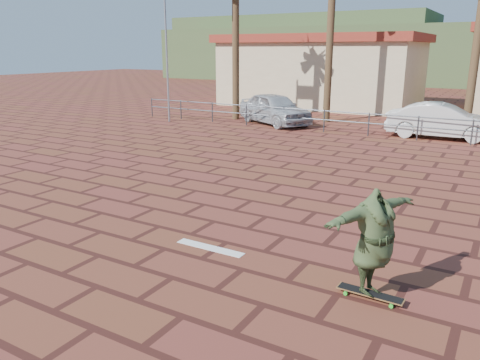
{
  "coord_description": "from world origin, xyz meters",
  "views": [
    {
      "loc": [
        5.27,
        -7.9,
        3.59
      ],
      "look_at": [
        0.24,
        0.69,
        0.8
      ],
      "focal_mm": 35.0,
      "sensor_mm": 36.0,
      "label": 1
    }
  ],
  "objects_px": {
    "skateboarder": "(374,242)",
    "longboard": "(370,294)",
    "car_white": "(442,121)",
    "car_silver": "(275,109)"
  },
  "relations": [
    {
      "from": "car_silver",
      "to": "car_white",
      "type": "height_order",
      "value": "car_silver"
    },
    {
      "from": "skateboarder",
      "to": "car_white",
      "type": "height_order",
      "value": "skateboarder"
    },
    {
      "from": "car_white",
      "to": "skateboarder",
      "type": "bearing_deg",
      "value": -178.35
    },
    {
      "from": "skateboarder",
      "to": "longboard",
      "type": "bearing_deg",
      "value": 84.5
    },
    {
      "from": "skateboarder",
      "to": "car_white",
      "type": "bearing_deg",
      "value": 25.1
    },
    {
      "from": "longboard",
      "to": "car_silver",
      "type": "relative_size",
      "value": 0.22
    },
    {
      "from": "longboard",
      "to": "skateboarder",
      "type": "xyz_separation_m",
      "value": [
        0.0,
        -0.0,
        0.83
      ]
    },
    {
      "from": "longboard",
      "to": "car_silver",
      "type": "height_order",
      "value": "car_silver"
    },
    {
      "from": "car_silver",
      "to": "car_white",
      "type": "xyz_separation_m",
      "value": [
        7.73,
        0.0,
        -0.04
      ]
    },
    {
      "from": "car_silver",
      "to": "car_white",
      "type": "distance_m",
      "value": 7.73
    }
  ]
}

